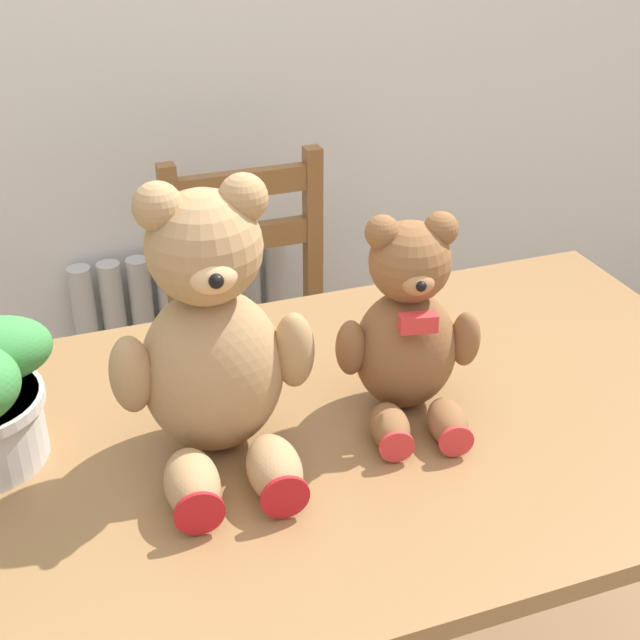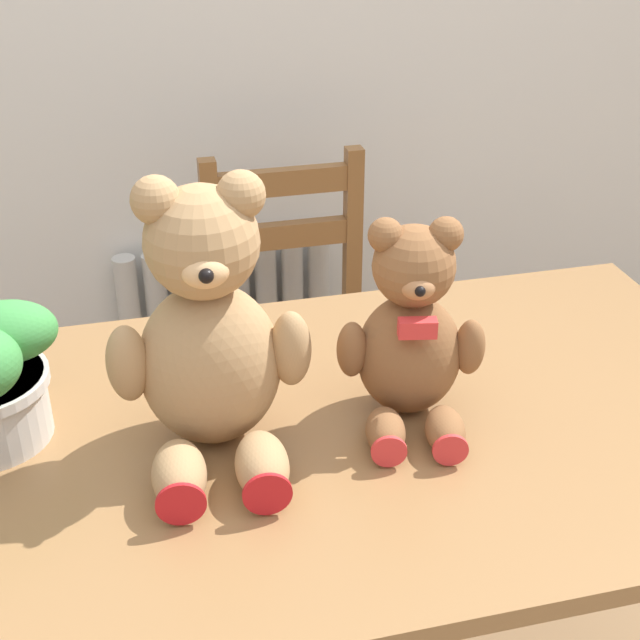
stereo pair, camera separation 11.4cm
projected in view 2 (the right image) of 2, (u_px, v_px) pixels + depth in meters
radiator at (229, 351)px, 2.49m from camera, size 0.59×0.10×0.57m
dining_table at (348, 482)px, 1.37m from camera, size 1.31×0.78×0.77m
wooden_chair_behind at (298, 352)px, 2.13m from camera, size 0.38×0.42×0.88m
teddy_bear_left at (209, 338)px, 1.19m from camera, size 0.28×0.28×0.40m
teddy_bear_right at (411, 335)px, 1.27m from camera, size 0.22×0.23×0.31m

